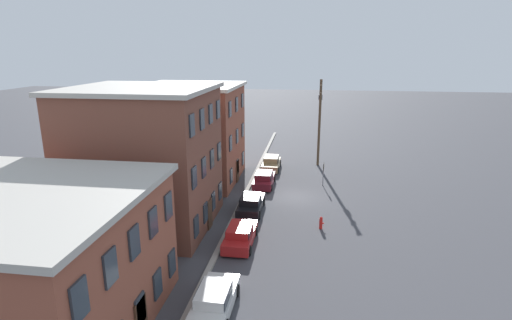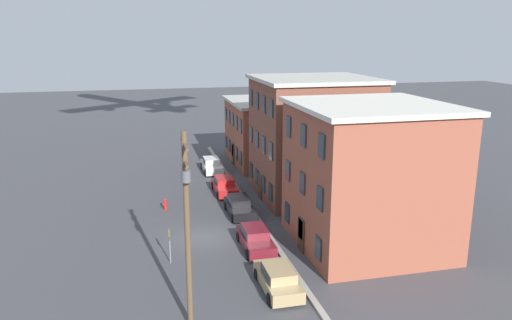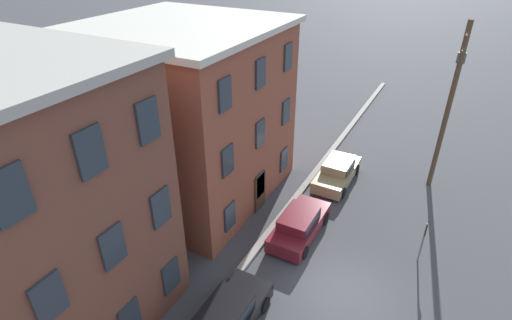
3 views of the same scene
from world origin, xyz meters
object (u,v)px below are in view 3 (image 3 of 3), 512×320
at_px(caution_sign, 425,235).
at_px(car_maroon, 299,224).
at_px(car_black, 227,317).
at_px(car_tan, 337,171).
at_px(utility_pole, 450,101).

bearing_deg(caution_sign, car_maroon, 99.62).
height_order(car_black, car_maroon, same).
height_order(car_black, caution_sign, caution_sign).
height_order(car_tan, utility_pole, utility_pole).
bearing_deg(caution_sign, utility_pole, 3.73).
bearing_deg(car_black, car_maroon, -2.46).
bearing_deg(caution_sign, car_tan, 49.21).
bearing_deg(car_maroon, caution_sign, -80.38).
bearing_deg(car_maroon, utility_pole, -32.60).
distance_m(car_tan, caution_sign, 7.46).
bearing_deg(car_tan, utility_pole, -65.20).
height_order(car_black, utility_pole, utility_pole).
xyz_separation_m(car_black, caution_sign, (7.48, -5.99, 0.82)).
height_order(car_maroon, car_tan, same).
xyz_separation_m(car_maroon, car_tan, (5.81, -0.09, 0.00)).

